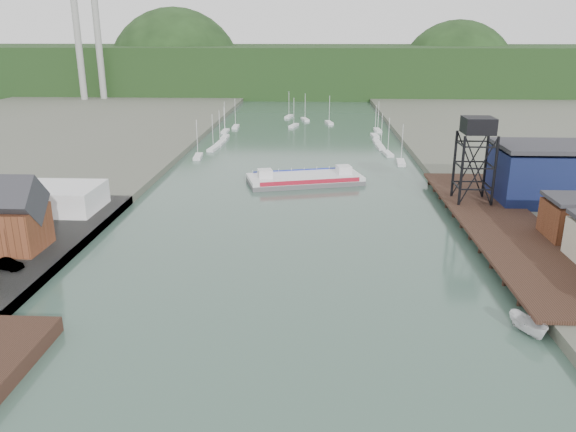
# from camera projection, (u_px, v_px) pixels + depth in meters

# --- Properties ---
(ground) EXTENTS (600.00, 600.00, 0.00)m
(ground) POSITION_uv_depth(u_px,v_px,m) (262.00, 382.00, 55.45)
(ground) COLOR #304B41
(ground) RESTS_ON ground
(east_pier) EXTENTS (14.00, 70.00, 2.45)m
(east_pier) POSITION_uv_depth(u_px,v_px,m) (502.00, 224.00, 95.87)
(east_pier) COLOR black
(east_pier) RESTS_ON ground
(harbor_building) EXTENTS (12.20, 8.20, 8.90)m
(harbor_building) POSITION_uv_depth(u_px,v_px,m) (1.00, 221.00, 84.01)
(harbor_building) COLOR #5B2E1A
(harbor_building) RESTS_ON west_quay
(white_shed) EXTENTS (18.00, 12.00, 4.50)m
(white_shed) POSITION_uv_depth(u_px,v_px,m) (50.00, 198.00, 103.79)
(white_shed) COLOR silver
(white_shed) RESTS_ON west_quay
(lift_tower) EXTENTS (6.50, 6.50, 16.00)m
(lift_tower) POSITION_uv_depth(u_px,v_px,m) (478.00, 131.00, 104.05)
(lift_tower) COLOR black
(lift_tower) RESTS_ON east_pier
(blue_shed) EXTENTS (20.50, 14.50, 11.30)m
(blue_shed) POSITION_uv_depth(u_px,v_px,m) (549.00, 174.00, 107.91)
(blue_shed) COLOR #0C1935
(blue_shed) RESTS_ON east_land
(marina_sailboats) EXTENTS (57.71, 92.65, 0.90)m
(marina_sailboats) POSITION_uv_depth(u_px,v_px,m) (301.00, 136.00, 186.83)
(marina_sailboats) COLOR silver
(marina_sailboats) RESTS_ON ground
(smokestacks) EXTENTS (11.20, 8.20, 60.00)m
(smokestacks) POSITION_uv_depth(u_px,v_px,m) (88.00, 40.00, 271.88)
(smokestacks) COLOR gray
(smokestacks) RESTS_ON ground
(distant_hills) EXTENTS (500.00, 120.00, 80.00)m
(distant_hills) POSITION_uv_depth(u_px,v_px,m) (302.00, 73.00, 338.59)
(distant_hills) COLOR black
(distant_hills) RESTS_ON ground
(chain_ferry) EXTENTS (27.54, 16.61, 3.71)m
(chain_ferry) POSITION_uv_depth(u_px,v_px,m) (305.00, 179.00, 128.72)
(chain_ferry) COLOR #545457
(chain_ferry) RESTS_ON ground
(motorboat) EXTENTS (4.06, 6.04, 2.18)m
(motorboat) POSITION_uv_depth(u_px,v_px,m) (528.00, 326.00, 63.93)
(motorboat) COLOR silver
(motorboat) RESTS_ON ground
(car_west_b) EXTENTS (4.77, 2.62, 1.49)m
(car_west_b) POSITION_uv_depth(u_px,v_px,m) (7.00, 264.00, 77.78)
(car_west_b) COLOR #999999
(car_west_b) RESTS_ON west_quay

